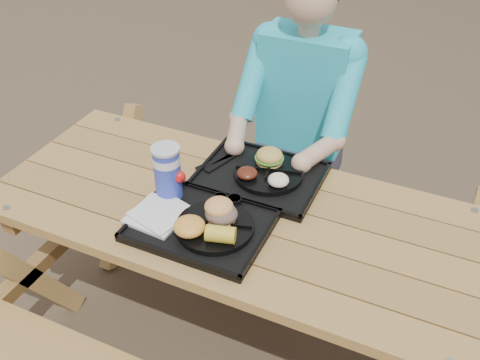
% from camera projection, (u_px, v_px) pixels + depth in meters
% --- Properties ---
extents(ground, '(60.00, 60.00, 0.00)m').
position_uv_depth(ground, '(240.00, 342.00, 2.32)').
color(ground, '#999999').
rests_on(ground, ground).
extents(picnic_table, '(1.80, 1.49, 0.75)m').
position_uv_depth(picnic_table, '(240.00, 283.00, 2.10)').
color(picnic_table, '#999999').
rests_on(picnic_table, ground).
extents(tray_near, '(0.45, 0.35, 0.02)m').
position_uv_depth(tray_near, '(201.00, 226.00, 1.79)').
color(tray_near, black).
rests_on(tray_near, picnic_table).
extents(tray_far, '(0.45, 0.35, 0.02)m').
position_uv_depth(tray_far, '(260.00, 177.00, 2.01)').
color(tray_far, black).
rests_on(tray_far, picnic_table).
extents(plate_near, '(0.26, 0.26, 0.02)m').
position_uv_depth(plate_near, '(215.00, 227.00, 1.76)').
color(plate_near, black).
rests_on(plate_near, tray_near).
extents(plate_far, '(0.26, 0.26, 0.02)m').
position_uv_depth(plate_far, '(269.00, 173.00, 1.99)').
color(plate_far, black).
rests_on(plate_far, tray_far).
extents(napkin_stack, '(0.19, 0.19, 0.02)m').
position_uv_depth(napkin_stack, '(158.00, 214.00, 1.81)').
color(napkin_stack, silver).
rests_on(napkin_stack, tray_near).
extents(soda_cup, '(0.09, 0.09, 0.19)m').
position_uv_depth(soda_cup, '(168.00, 173.00, 1.85)').
color(soda_cup, '#1626A7').
rests_on(soda_cup, tray_near).
extents(condiment_bbq, '(0.05, 0.05, 0.03)m').
position_uv_depth(condiment_bbq, '(220.00, 200.00, 1.86)').
color(condiment_bbq, black).
rests_on(condiment_bbq, tray_near).
extents(condiment_mustard, '(0.05, 0.05, 0.03)m').
position_uv_depth(condiment_mustard, '(234.00, 201.00, 1.85)').
color(condiment_mustard, yellow).
rests_on(condiment_mustard, tray_near).
extents(sandwich, '(0.10, 0.10, 0.11)m').
position_uv_depth(sandwich, '(221.00, 206.00, 1.74)').
color(sandwich, '#EA9C52').
rests_on(sandwich, plate_near).
extents(mac_cheese, '(0.10, 0.10, 0.05)m').
position_uv_depth(mac_cheese, '(189.00, 226.00, 1.70)').
color(mac_cheese, gold).
rests_on(mac_cheese, plate_near).
extents(corn_cob, '(0.11, 0.11, 0.05)m').
position_uv_depth(corn_cob, '(221.00, 234.00, 1.67)').
color(corn_cob, yellow).
rests_on(corn_cob, plate_near).
extents(cutlery_far, '(0.08, 0.17, 0.01)m').
position_uv_depth(cutlery_far, '(222.00, 162.00, 2.07)').
color(cutlery_far, black).
rests_on(cutlery_far, tray_far).
extents(burger, '(0.10, 0.10, 0.09)m').
position_uv_depth(burger, '(270.00, 153.00, 2.01)').
color(burger, gold).
rests_on(burger, plate_far).
extents(baked_beans, '(0.08, 0.08, 0.03)m').
position_uv_depth(baked_beans, '(247.00, 173.00, 1.95)').
color(baked_beans, '#551E11').
rests_on(baked_beans, plate_far).
extents(potato_salad, '(0.08, 0.08, 0.04)m').
position_uv_depth(potato_salad, '(278.00, 180.00, 1.91)').
color(potato_salad, white).
rests_on(potato_salad, plate_far).
extents(diner, '(0.48, 0.84, 1.28)m').
position_uv_depth(diner, '(301.00, 136.00, 2.47)').
color(diner, '#1B9AC3').
rests_on(diner, ground).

